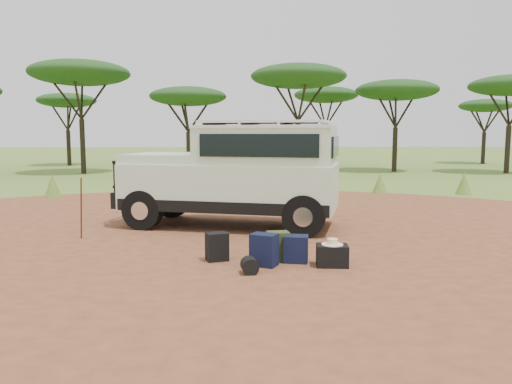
{
  "coord_description": "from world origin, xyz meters",
  "views": [
    {
      "loc": [
        0.3,
        -9.57,
        2.3
      ],
      "look_at": [
        0.86,
        1.33,
        1.0
      ],
      "focal_mm": 35.0,
      "sensor_mm": 36.0,
      "label": 1
    }
  ],
  "objects_px": {
    "safari_vehicle": "(238,176)",
    "hard_case": "(332,256)",
    "backpack_black": "(217,247)",
    "backpack_olive": "(278,247)",
    "walking_staff": "(81,209)",
    "backpack_navy": "(264,250)",
    "duffel_navy": "(296,249)"
  },
  "relations": [
    {
      "from": "hard_case",
      "to": "backpack_olive",
      "type": "bearing_deg",
      "value": 162.54
    },
    {
      "from": "backpack_black",
      "to": "backpack_olive",
      "type": "distance_m",
      "value": 1.09
    },
    {
      "from": "backpack_navy",
      "to": "hard_case",
      "type": "distance_m",
      "value": 1.18
    },
    {
      "from": "walking_staff",
      "to": "duffel_navy",
      "type": "height_order",
      "value": "walking_staff"
    },
    {
      "from": "backpack_olive",
      "to": "hard_case",
      "type": "height_order",
      "value": "backpack_olive"
    },
    {
      "from": "backpack_olive",
      "to": "hard_case",
      "type": "xyz_separation_m",
      "value": [
        0.91,
        -0.4,
        -0.08
      ]
    },
    {
      "from": "hard_case",
      "to": "duffel_navy",
      "type": "bearing_deg",
      "value": 159.09
    },
    {
      "from": "backpack_olive",
      "to": "backpack_black",
      "type": "bearing_deg",
      "value": 167.93
    },
    {
      "from": "safari_vehicle",
      "to": "backpack_olive",
      "type": "distance_m",
      "value": 3.6
    },
    {
      "from": "duffel_navy",
      "to": "hard_case",
      "type": "xyz_separation_m",
      "value": [
        0.59,
        -0.3,
        -0.05
      ]
    },
    {
      "from": "backpack_black",
      "to": "backpack_olive",
      "type": "relative_size",
      "value": 0.96
    },
    {
      "from": "backpack_black",
      "to": "backpack_olive",
      "type": "height_order",
      "value": "backpack_olive"
    },
    {
      "from": "backpack_black",
      "to": "hard_case",
      "type": "relative_size",
      "value": 0.96
    },
    {
      "from": "safari_vehicle",
      "to": "hard_case",
      "type": "distance_m",
      "value": 4.24
    },
    {
      "from": "safari_vehicle",
      "to": "backpack_navy",
      "type": "bearing_deg",
      "value": -67.92
    },
    {
      "from": "backpack_black",
      "to": "backpack_olive",
      "type": "bearing_deg",
      "value": -22.21
    },
    {
      "from": "backpack_navy",
      "to": "hard_case",
      "type": "relative_size",
      "value": 1.06
    },
    {
      "from": "walking_staff",
      "to": "backpack_black",
      "type": "height_order",
      "value": "walking_staff"
    },
    {
      "from": "backpack_black",
      "to": "hard_case",
      "type": "distance_m",
      "value": 2.05
    },
    {
      "from": "safari_vehicle",
      "to": "walking_staff",
      "type": "xyz_separation_m",
      "value": [
        -3.39,
        -1.38,
        -0.57
      ]
    },
    {
      "from": "walking_staff",
      "to": "hard_case",
      "type": "bearing_deg",
      "value": -52.57
    },
    {
      "from": "backpack_navy",
      "to": "hard_case",
      "type": "xyz_separation_m",
      "value": [
        1.17,
        -0.08,
        -0.1
      ]
    },
    {
      "from": "backpack_navy",
      "to": "backpack_olive",
      "type": "height_order",
      "value": "backpack_navy"
    },
    {
      "from": "backpack_black",
      "to": "hard_case",
      "type": "xyz_separation_m",
      "value": [
        2.0,
        -0.48,
        -0.07
      ]
    },
    {
      "from": "walking_staff",
      "to": "backpack_navy",
      "type": "relative_size",
      "value": 2.42
    },
    {
      "from": "backpack_navy",
      "to": "walking_staff",
      "type": "bearing_deg",
      "value": 176.33
    },
    {
      "from": "safari_vehicle",
      "to": "duffel_navy",
      "type": "bearing_deg",
      "value": -58.4
    },
    {
      "from": "backpack_navy",
      "to": "backpack_olive",
      "type": "distance_m",
      "value": 0.42
    },
    {
      "from": "backpack_olive",
      "to": "duffel_navy",
      "type": "bearing_deg",
      "value": -24.34
    },
    {
      "from": "safari_vehicle",
      "to": "hard_case",
      "type": "xyz_separation_m",
      "value": [
        1.57,
        -3.8,
        -1.06
      ]
    },
    {
      "from": "walking_staff",
      "to": "backpack_black",
      "type": "relative_size",
      "value": 2.67
    },
    {
      "from": "backpack_black",
      "to": "backpack_olive",
      "type": "xyz_separation_m",
      "value": [
        1.09,
        -0.08,
        0.01
      ]
    }
  ]
}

